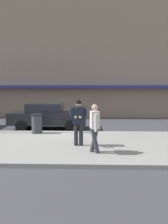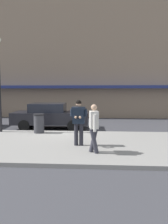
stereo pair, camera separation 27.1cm
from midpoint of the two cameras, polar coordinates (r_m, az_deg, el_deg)
ground_plane at (r=12.13m, az=-7.84°, el=-5.39°), size 80.00×80.00×0.00m
sidewalk at (r=9.21m, az=-4.69°, el=-8.44°), size 32.00×5.30×0.14m
curb_paint_line at (r=12.05m, az=-3.09°, el=-5.40°), size 28.00×0.12×0.01m
storefront_facade at (r=20.96m, az=-1.05°, el=20.62°), size 28.00×4.70×15.47m
parked_sedan_mid at (r=13.33m, az=-10.06°, el=-0.98°), size 4.56×2.04×1.54m
man_texting_on_phone at (r=8.55m, az=-2.36°, el=-1.48°), size 0.65×0.58×1.81m
pedestrian_in_light_coat at (r=7.59m, az=1.78°, el=-3.48°), size 0.37×0.59×1.70m
trash_bin at (r=11.40m, az=-12.89°, el=-2.95°), size 0.55×0.55×0.98m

